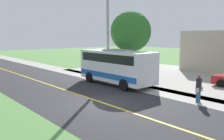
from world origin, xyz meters
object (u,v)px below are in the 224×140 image
pedestrian_with_bags (199,87)px  street_light_pole (107,27)px  tree_curbside (131,32)px  shuttle_bus_front (116,65)px

pedestrian_with_bags → street_light_pole: size_ratio=0.20×
pedestrian_with_bags → tree_curbside: bearing=-107.3°
shuttle_bus_front → pedestrian_with_bags: shuttle_bus_front is taller
pedestrian_with_bags → tree_curbside: tree_curbside is taller
shuttle_bus_front → pedestrian_with_bags: 7.64m
tree_curbside → pedestrian_with_bags: bearing=72.7°
pedestrian_with_bags → street_light_pole: 10.12m
pedestrian_with_bags → tree_curbside: 9.88m
pedestrian_with_bags → street_light_pole: street_light_pole is taller
street_light_pole → pedestrian_with_bags: bearing=88.5°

